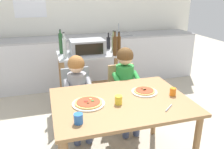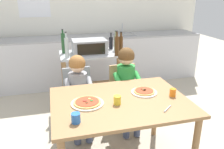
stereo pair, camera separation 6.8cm
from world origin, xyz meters
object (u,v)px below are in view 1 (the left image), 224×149
object	(u,v)px
child_in_green_shirt	(126,79)
drinking_cup_yellow	(119,100)
toaster_oven	(87,47)
pizza_plate_white	(144,91)
bottle_slim_sauce	(115,46)
child_in_grey_shirt	(78,87)
dining_chair_left	(77,96)
bottle_brown_beer	(113,42)
drinking_cup_orange	(173,92)
bottle_squat_spirits	(65,47)
bottle_clear_vinegar	(119,44)
dining_chair_right	(123,91)
drinking_cup_blue	(78,119)
bottle_tall_green_wine	(108,43)
kitchen_island_cart	(92,72)
bottle_dark_olive_oil	(61,43)
dining_table	(121,109)
pizza_plate_cream	(89,103)
serving_spoon	(169,108)

from	to	relation	value
child_in_green_shirt	drinking_cup_yellow	world-z (taller)	child_in_green_shirt
toaster_oven	pizza_plate_white	distance (m)	1.31
bottle_slim_sauce	child_in_grey_shirt	distance (m)	0.85
dining_chair_left	child_in_green_shirt	xyz separation A→B (m)	(0.59, -0.15, 0.21)
bottle_slim_sauce	bottle_brown_beer	bearing A→B (deg)	76.99
child_in_green_shirt	drinking_cup_yellow	distance (m)	0.78
bottle_slim_sauce	drinking_cup_orange	xyz separation A→B (m)	(0.22, -1.19, -0.21)
bottle_squat_spirits	dining_chair_left	world-z (taller)	bottle_squat_spirits
bottle_clear_vinegar	dining_chair_right	world-z (taller)	bottle_clear_vinegar
bottle_clear_vinegar	dining_chair_right	bearing A→B (deg)	-101.62
dining_chair_right	drinking_cup_blue	distance (m)	1.30
bottle_tall_green_wine	child_in_green_shirt	bearing A→B (deg)	-92.19
toaster_oven	child_in_green_shirt	size ratio (longest dim) A/B	0.45
drinking_cup_yellow	kitchen_island_cart	bearing A→B (deg)	87.72
dining_chair_left	drinking_cup_yellow	bearing A→B (deg)	-72.75
bottle_dark_olive_oil	dining_chair_right	bearing A→B (deg)	-46.38
toaster_oven	bottle_clear_vinegar	xyz separation A→B (m)	(0.44, -0.11, 0.03)
bottle_dark_olive_oil	dining_chair_left	xyz separation A→B (m)	(0.10, -0.70, -0.53)
dining_chair_left	bottle_brown_beer	bearing A→B (deg)	45.18
dining_table	drinking_cup_orange	xyz separation A→B (m)	(0.52, -0.05, 0.14)
drinking_cup_orange	drinking_cup_blue	world-z (taller)	drinking_cup_blue
dining_table	drinking_cup_orange	world-z (taller)	drinking_cup_orange
bottle_tall_green_wine	dining_table	world-z (taller)	bottle_tall_green_wine
pizza_plate_cream	drinking_cup_yellow	distance (m)	0.27
bottle_clear_vinegar	drinking_cup_blue	world-z (taller)	bottle_clear_vinegar
bottle_clear_vinegar	drinking_cup_orange	distance (m)	1.30
toaster_oven	pizza_plate_cream	size ratio (longest dim) A/B	1.62
toaster_oven	drinking_cup_yellow	distance (m)	1.42
bottle_squat_spirits	dining_chair_left	bearing A→B (deg)	-80.37
toaster_oven	child_in_green_shirt	bearing A→B (deg)	-64.85
bottle_squat_spirits	child_in_green_shirt	distance (m)	0.94
child_in_green_shirt	bottle_dark_olive_oil	bearing A→B (deg)	129.41
drinking_cup_orange	bottle_tall_green_wine	bearing A→B (deg)	97.22
drinking_cup_yellow	bottle_clear_vinegar	bearing A→B (deg)	71.74
bottle_slim_sauce	bottle_tall_green_wine	size ratio (longest dim) A/B	1.37
bottle_clear_vinegar	bottle_squat_spirits	distance (m)	0.77
bottle_slim_sauce	drinking_cup_yellow	xyz separation A→B (m)	(-0.34, -1.21, -0.21)
bottle_clear_vinegar	pizza_plate_cream	distance (m)	1.43
bottle_brown_beer	child_in_green_shirt	bearing A→B (deg)	-95.96
drinking_cup_orange	drinking_cup_blue	size ratio (longest dim) A/B	0.96
serving_spoon	child_in_green_shirt	bearing A→B (deg)	94.15
bottle_clear_vinegar	child_in_grey_shirt	xyz separation A→B (m)	(-0.69, -0.58, -0.34)
pizza_plate_cream	drinking_cup_blue	bearing A→B (deg)	-115.28
kitchen_island_cart	child_in_green_shirt	size ratio (longest dim) A/B	0.92
bottle_squat_spirits	bottle_tall_green_wine	bearing A→B (deg)	25.59
bottle_slim_sauce	dining_chair_right	xyz separation A→B (m)	(-0.01, -0.40, -0.52)
bottle_brown_beer	dining_chair_right	bearing A→B (deg)	-96.93
bottle_brown_beer	child_in_green_shirt	distance (m)	0.88
bottle_tall_green_wine	drinking_cup_orange	distance (m)	1.62
child_in_grey_shirt	drinking_cup_yellow	bearing A→B (deg)	-70.07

